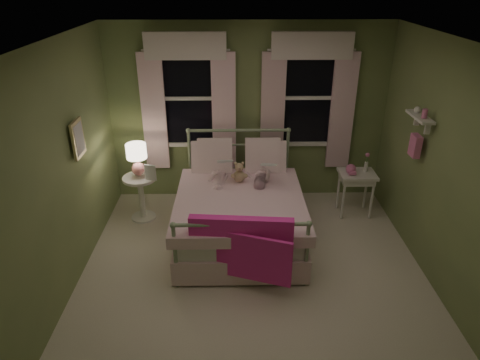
{
  "coord_description": "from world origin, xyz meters",
  "views": [
    {
      "loc": [
        -0.22,
        -3.9,
        3.18
      ],
      "look_at": [
        -0.14,
        0.54,
        1.0
      ],
      "focal_mm": 32.0,
      "sensor_mm": 36.0,
      "label": 1
    }
  ],
  "objects_px": {
    "child_left": "(218,157)",
    "nightstand_right": "(357,179)",
    "bed": "(240,211)",
    "nightstand_left": "(141,192)",
    "teddy_bear": "(239,174)",
    "table_lamp": "(137,156)",
    "child_right": "(260,157)"
  },
  "relations": [
    {
      "from": "child_left",
      "to": "nightstand_right",
      "type": "xyz_separation_m",
      "value": [
        1.93,
        0.14,
        -0.41
      ]
    },
    {
      "from": "bed",
      "to": "nightstand_left",
      "type": "bearing_deg",
      "value": 160.47
    },
    {
      "from": "teddy_bear",
      "to": "nightstand_left",
      "type": "bearing_deg",
      "value": 170.81
    },
    {
      "from": "teddy_bear",
      "to": "nightstand_right",
      "type": "relative_size",
      "value": 0.46
    },
    {
      "from": "bed",
      "to": "table_lamp",
      "type": "xyz_separation_m",
      "value": [
        -1.36,
        0.48,
        0.57
      ]
    },
    {
      "from": "bed",
      "to": "child_left",
      "type": "relative_size",
      "value": 2.6
    },
    {
      "from": "child_left",
      "to": "nightstand_left",
      "type": "bearing_deg",
      "value": -3.77
    },
    {
      "from": "nightstand_left",
      "to": "table_lamp",
      "type": "distance_m",
      "value": 0.54
    },
    {
      "from": "child_right",
      "to": "nightstand_right",
      "type": "xyz_separation_m",
      "value": [
        1.37,
        0.14,
        -0.41
      ]
    },
    {
      "from": "bed",
      "to": "nightstand_left",
      "type": "distance_m",
      "value": 1.45
    },
    {
      "from": "child_right",
      "to": "nightstand_right",
      "type": "relative_size",
      "value": 1.22
    },
    {
      "from": "bed",
      "to": "table_lamp",
      "type": "distance_m",
      "value": 1.56
    },
    {
      "from": "child_left",
      "to": "teddy_bear",
      "type": "height_order",
      "value": "child_left"
    },
    {
      "from": "child_left",
      "to": "nightstand_right",
      "type": "height_order",
      "value": "child_left"
    },
    {
      "from": "bed",
      "to": "child_left",
      "type": "height_order",
      "value": "child_left"
    },
    {
      "from": "child_right",
      "to": "nightstand_left",
      "type": "distance_m",
      "value": 1.73
    },
    {
      "from": "bed",
      "to": "child_right",
      "type": "bearing_deg",
      "value": 56.4
    },
    {
      "from": "teddy_bear",
      "to": "table_lamp",
      "type": "bearing_deg",
      "value": 170.81
    },
    {
      "from": "nightstand_left",
      "to": "nightstand_right",
      "type": "distance_m",
      "value": 3.02
    },
    {
      "from": "bed",
      "to": "nightstand_right",
      "type": "distance_m",
      "value": 1.75
    },
    {
      "from": "child_right",
      "to": "nightstand_right",
      "type": "bearing_deg",
      "value": -166.37
    },
    {
      "from": "nightstand_left",
      "to": "table_lamp",
      "type": "xyz_separation_m",
      "value": [
        0.0,
        0.0,
        0.54
      ]
    },
    {
      "from": "nightstand_left",
      "to": "table_lamp",
      "type": "bearing_deg",
      "value": 0.0
    },
    {
      "from": "nightstand_left",
      "to": "table_lamp",
      "type": "relative_size",
      "value": 1.45
    },
    {
      "from": "child_right",
      "to": "child_left",
      "type": "bearing_deg",
      "value": 7.87
    },
    {
      "from": "bed",
      "to": "nightstand_right",
      "type": "bearing_deg",
      "value": 18.7
    },
    {
      "from": "child_right",
      "to": "table_lamp",
      "type": "height_order",
      "value": "child_right"
    },
    {
      "from": "bed",
      "to": "nightstand_right",
      "type": "xyz_separation_m",
      "value": [
        1.65,
        0.56,
        0.17
      ]
    },
    {
      "from": "nightstand_right",
      "to": "table_lamp",
      "type": "bearing_deg",
      "value": -178.55
    },
    {
      "from": "child_left",
      "to": "child_right",
      "type": "height_order",
      "value": "child_left"
    },
    {
      "from": "child_right",
      "to": "table_lamp",
      "type": "relative_size",
      "value": 1.74
    },
    {
      "from": "nightstand_left",
      "to": "nightstand_right",
      "type": "bearing_deg",
      "value": 1.45
    }
  ]
}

